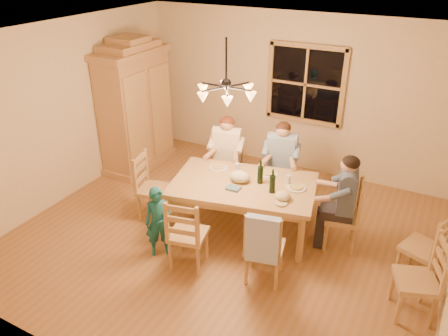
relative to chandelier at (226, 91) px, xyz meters
The scene contains 31 objects.
floor 2.08m from the chandelier, ahead, with size 5.50×5.50×0.00m, color #9A6838.
ceiling 0.62m from the chandelier, ahead, with size 5.50×5.00×0.02m, color white.
wall_back 2.60m from the chandelier, 90.00° to the left, with size 5.50×0.02×2.70m, color beige.
wall_left 2.84m from the chandelier, behind, with size 0.02×5.00×2.70m, color beige.
window 2.53m from the chandelier, 85.36° to the left, with size 1.30×0.06×1.30m.
chandelier is the anchor object (origin of this frame).
armoire 2.90m from the chandelier, 153.26° to the left, with size 0.66×1.40×2.30m.
dining_table 1.44m from the chandelier, 56.25° to the left, with size 2.12×1.55×0.76m.
chair_far_left 2.10m from the chandelier, 117.01° to the left, with size 0.52×0.50×0.99m.
chair_far_right 2.16m from the chandelier, 74.92° to the left, with size 0.52×0.50×0.99m.
chair_near_left 1.93m from the chandelier, 99.33° to the right, with size 0.52×0.50×0.99m.
chair_near_right 2.03m from the chandelier, 34.56° to the right, with size 0.52×0.50×0.99m.
chair_end_left 2.11m from the chandelier, behind, with size 0.50×0.52×0.99m.
chair_end_right 2.34m from the chandelier, 19.31° to the left, with size 0.50×0.52×0.99m.
adult_woman 1.67m from the chandelier, 117.01° to the left, with size 0.46×0.49×0.87m.
adult_plaid_man 1.74m from the chandelier, 74.92° to the left, with size 0.46×0.49×0.87m.
adult_slate_man 1.97m from the chandelier, 19.31° to the left, with size 0.49×0.46×0.87m.
towel 1.78m from the chandelier, 41.17° to the right, with size 0.38×0.10×0.58m, color #A5B9E0.
wine_bottle_a 1.25m from the chandelier, 44.22° to the left, with size 0.08×0.08×0.33m, color black.
wine_bottle_b 1.30m from the chandelier, 16.99° to the left, with size 0.08×0.08×0.33m, color black.
plate_woman 1.43m from the chandelier, 128.82° to the left, with size 0.26×0.26×0.02m, color white.
plate_plaid 1.48m from the chandelier, 60.19° to the left, with size 0.26×0.26×0.02m, color white.
plate_slate 1.60m from the chandelier, 26.69° to the left, with size 0.26×0.26×0.02m, color white.
wine_glass_a 1.33m from the chandelier, 98.07° to the left, with size 0.06×0.06×0.14m, color silver.
wine_glass_b 1.50m from the chandelier, 34.20° to the left, with size 0.06×0.06×0.14m, color silver.
cap 1.48m from the chandelier, ahead, with size 0.20×0.20×0.11m, color tan.
napkin 1.31m from the chandelier, ahead, with size 0.18×0.14×0.03m, color slate.
cloth_bundle 1.27m from the chandelier, 70.46° to the left, with size 0.28×0.22×0.15m, color #BFB98B.
child 1.85m from the chandelier, 127.66° to the right, with size 0.35×0.23×0.97m, color #175F6A.
chair_spare_front 3.04m from the chandelier, ahead, with size 0.54×0.55×0.99m.
chair_spare_back 3.04m from the chandelier, ahead, with size 0.55×0.56×0.99m.
Camera 1 is at (2.32, -4.43, 3.62)m, focal length 35.00 mm.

